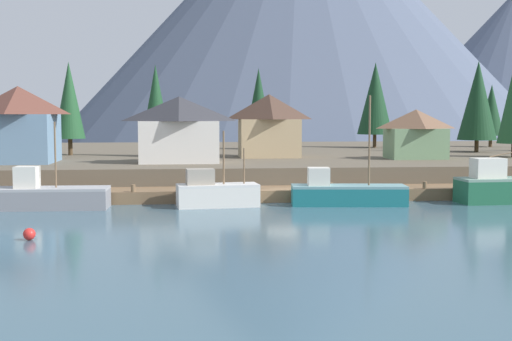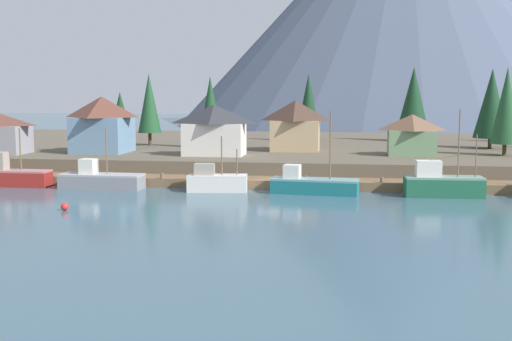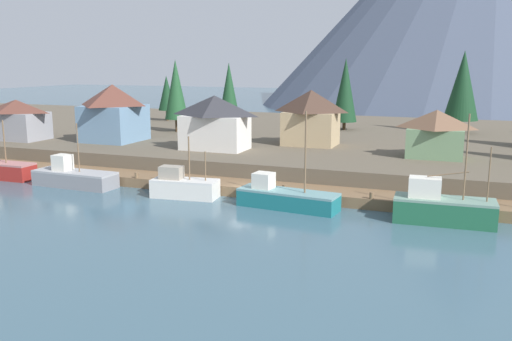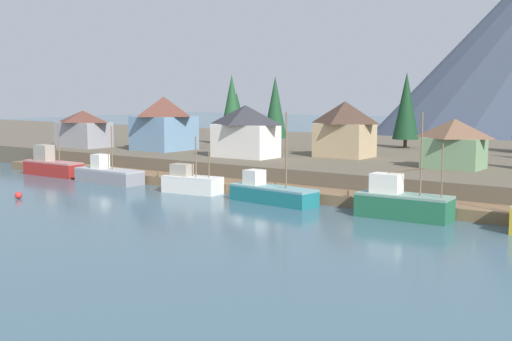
{
  "view_description": "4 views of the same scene",
  "coord_description": "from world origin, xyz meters",
  "px_view_note": "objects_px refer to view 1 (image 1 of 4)",
  "views": [
    {
      "loc": [
        -7.52,
        -53.43,
        7.16
      ],
      "look_at": [
        -1.84,
        3.3,
        2.37
      ],
      "focal_mm": 46.88,
      "sensor_mm": 36.0,
      "label": 1
    },
    {
      "loc": [
        8.64,
        -69.24,
        10.74
      ],
      "look_at": [
        -1.65,
        1.58,
        1.9
      ],
      "focal_mm": 45.79,
      "sensor_mm": 36.0,
      "label": 2
    },
    {
      "loc": [
        19.08,
        -46.1,
        12.64
      ],
      "look_at": [
        0.69,
        1.5,
        2.46
      ],
      "focal_mm": 37.93,
      "sensor_mm": 36.0,
      "label": 3
    },
    {
      "loc": [
        39.34,
        -51.62,
        10.32
      ],
      "look_at": [
        0.07,
        2.15,
        2.37
      ],
      "focal_mm": 45.38,
      "sensor_mm": 36.0,
      "label": 4
    }
  ],
  "objects_px": {
    "house_blue": "(19,124)",
    "conifer_far_left": "(259,104)",
    "fishing_boat_teal": "(346,193)",
    "conifer_mid_right": "(15,113)",
    "house_green": "(416,134)",
    "channel_buoy": "(29,234)",
    "conifer_centre": "(69,100)",
    "fishing_boat_grey": "(46,196)",
    "house_white": "(179,129)",
    "conifer_near_right": "(156,103)",
    "house_tan": "(269,125)",
    "conifer_back_right": "(375,98)",
    "conifer_back_left": "(478,101)",
    "conifer_near_left": "(491,110)",
    "fishing_boat_white": "(216,193)",
    "fishing_boat_green": "(503,187)"
  },
  "relations": [
    {
      "from": "house_blue",
      "to": "conifer_centre",
      "type": "xyz_separation_m",
      "value": [
        2.83,
        11.65,
        2.49
      ]
    },
    {
      "from": "house_green",
      "to": "conifer_mid_right",
      "type": "bearing_deg",
      "value": 153.65
    },
    {
      "from": "channel_buoy",
      "to": "house_blue",
      "type": "bearing_deg",
      "value": 104.62
    },
    {
      "from": "fishing_boat_teal",
      "to": "conifer_back_left",
      "type": "height_order",
      "value": "conifer_back_left"
    },
    {
      "from": "conifer_mid_right",
      "to": "conifer_back_left",
      "type": "relative_size",
      "value": 0.71
    },
    {
      "from": "fishing_boat_white",
      "to": "house_white",
      "type": "height_order",
      "value": "house_white"
    },
    {
      "from": "house_blue",
      "to": "channel_buoy",
      "type": "relative_size",
      "value": 10.58
    },
    {
      "from": "house_white",
      "to": "conifer_centre",
      "type": "xyz_separation_m",
      "value": [
        -12.67,
        13.37,
        3.0
      ]
    },
    {
      "from": "house_tan",
      "to": "house_green",
      "type": "relative_size",
      "value": 1.11
    },
    {
      "from": "fishing_boat_white",
      "to": "house_blue",
      "type": "height_order",
      "value": "house_blue"
    },
    {
      "from": "fishing_boat_white",
      "to": "conifer_centre",
      "type": "relative_size",
      "value": 0.61
    },
    {
      "from": "conifer_centre",
      "to": "conifer_far_left",
      "type": "xyz_separation_m",
      "value": [
        22.96,
        11.29,
        -0.21
      ]
    },
    {
      "from": "conifer_near_left",
      "to": "house_blue",
      "type": "bearing_deg",
      "value": -156.77
    },
    {
      "from": "conifer_near_left",
      "to": "conifer_mid_right",
      "type": "bearing_deg",
      "value": -179.35
    },
    {
      "from": "conifer_near_right",
      "to": "fishing_boat_white",
      "type": "bearing_deg",
      "value": -76.51
    },
    {
      "from": "fishing_boat_grey",
      "to": "channel_buoy",
      "type": "relative_size",
      "value": 13.1
    },
    {
      "from": "house_tan",
      "to": "conifer_back_right",
      "type": "relative_size",
      "value": 0.58
    },
    {
      "from": "house_green",
      "to": "conifer_far_left",
      "type": "relative_size",
      "value": 0.57
    },
    {
      "from": "conifer_back_right",
      "to": "house_white",
      "type": "bearing_deg",
      "value": -135.09
    },
    {
      "from": "fishing_boat_grey",
      "to": "house_green",
      "type": "distance_m",
      "value": 38.77
    },
    {
      "from": "house_tan",
      "to": "house_green",
      "type": "xyz_separation_m",
      "value": [
        15.12,
        -4.08,
        -0.85
      ]
    },
    {
      "from": "fishing_boat_grey",
      "to": "conifer_back_right",
      "type": "height_order",
      "value": "conifer_back_right"
    },
    {
      "from": "conifer_near_right",
      "to": "conifer_mid_right",
      "type": "distance_m",
      "value": 25.24
    },
    {
      "from": "house_tan",
      "to": "house_white",
      "type": "relative_size",
      "value": 0.87
    },
    {
      "from": "fishing_boat_teal",
      "to": "conifer_mid_right",
      "type": "bearing_deg",
      "value": 137.26
    },
    {
      "from": "house_white",
      "to": "conifer_centre",
      "type": "relative_size",
      "value": 0.74
    },
    {
      "from": "conifer_mid_right",
      "to": "house_white",
      "type": "bearing_deg",
      "value": -50.38
    },
    {
      "from": "fishing_boat_white",
      "to": "fishing_boat_green",
      "type": "relative_size",
      "value": 0.74
    },
    {
      "from": "house_tan",
      "to": "house_blue",
      "type": "bearing_deg",
      "value": -167.06
    },
    {
      "from": "house_blue",
      "to": "conifer_back_left",
      "type": "distance_m",
      "value": 53.86
    },
    {
      "from": "conifer_near_right",
      "to": "channel_buoy",
      "type": "relative_size",
      "value": 14.59
    },
    {
      "from": "channel_buoy",
      "to": "conifer_near_right",
      "type": "bearing_deg",
      "value": 81.52
    },
    {
      "from": "house_green",
      "to": "conifer_near_right",
      "type": "relative_size",
      "value": 0.6
    },
    {
      "from": "conifer_centre",
      "to": "fishing_boat_grey",
      "type": "bearing_deg",
      "value": -84.16
    },
    {
      "from": "house_green",
      "to": "channel_buoy",
      "type": "height_order",
      "value": "house_green"
    },
    {
      "from": "house_tan",
      "to": "conifer_far_left",
      "type": "bearing_deg",
      "value": 87.9
    },
    {
      "from": "fishing_boat_teal",
      "to": "house_blue",
      "type": "height_order",
      "value": "house_blue"
    },
    {
      "from": "fishing_boat_green",
      "to": "conifer_back_right",
      "type": "distance_m",
      "value": 41.11
    },
    {
      "from": "fishing_boat_green",
      "to": "channel_buoy",
      "type": "xyz_separation_m",
      "value": [
        -34.55,
        -12.91,
        -0.92
      ]
    },
    {
      "from": "fishing_boat_teal",
      "to": "conifer_near_right",
      "type": "height_order",
      "value": "conifer_near_right"
    },
    {
      "from": "house_white",
      "to": "fishing_boat_teal",
      "type": "bearing_deg",
      "value": -45.53
    },
    {
      "from": "conifer_near_left",
      "to": "conifer_far_left",
      "type": "xyz_separation_m",
      "value": [
        -33.94,
        -2.69,
        0.77
      ]
    },
    {
      "from": "conifer_back_left",
      "to": "conifer_centre",
      "type": "xyz_separation_m",
      "value": [
        -49.31,
        -1.6,
        -0.12
      ]
    },
    {
      "from": "fishing_boat_grey",
      "to": "conifer_back_right",
      "type": "xyz_separation_m",
      "value": [
        36.92,
        40.23,
        8.44
      ]
    },
    {
      "from": "house_blue",
      "to": "conifer_far_left",
      "type": "relative_size",
      "value": 0.68
    },
    {
      "from": "house_blue",
      "to": "conifer_back_left",
      "type": "bearing_deg",
      "value": 14.26
    },
    {
      "from": "fishing_boat_teal",
      "to": "channel_buoy",
      "type": "height_order",
      "value": "fishing_boat_teal"
    },
    {
      "from": "conifer_near_left",
      "to": "house_tan",
      "type": "bearing_deg",
      "value": -150.13
    },
    {
      "from": "conifer_back_left",
      "to": "conifer_far_left",
      "type": "height_order",
      "value": "conifer_back_left"
    },
    {
      "from": "conifer_back_left",
      "to": "conifer_centre",
      "type": "relative_size",
      "value": 1.06
    }
  ]
}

